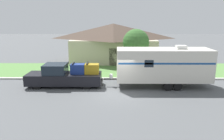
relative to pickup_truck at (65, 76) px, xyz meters
The scene contains 8 objects.
ground_plane 4.81m from the pickup_truck, 20.85° to the right, with size 120.00×120.00×0.00m, color #515456.
curb_strip 4.94m from the pickup_truck, 25.06° to the left, with size 80.00×0.30×0.14m.
lawn_strip 7.28m from the pickup_truck, 52.29° to the left, with size 80.00×7.00×0.03m.
house_across_street 11.85m from the pickup_truck, 69.79° to the left, with size 11.51×6.74×4.88m.
pickup_truck is the anchor object (origin of this frame).
travel_trailer 8.24m from the pickup_truck, ahead, with size 8.71×2.48×3.45m.
mailbox 9.17m from the pickup_truck, 17.00° to the left, with size 0.48×0.20×1.27m.
tree_in_yard 8.49m from the pickup_truck, 38.52° to the left, with size 2.75×2.75×4.51m.
Camera 1 is at (-0.33, -15.94, 5.68)m, focal length 35.00 mm.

